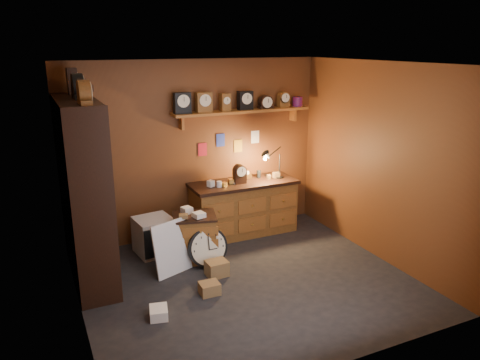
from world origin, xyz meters
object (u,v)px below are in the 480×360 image
at_px(low_cabinet, 195,235).
at_px(big_round_clock, 208,247).
at_px(workbench, 244,205).
at_px(shelving_unit, 81,185).

relative_size(low_cabinet, big_round_clock, 1.36).
bearing_deg(low_cabinet, big_round_clock, -55.56).
bearing_deg(big_round_clock, workbench, 41.97).
xyz_separation_m(shelving_unit, big_round_clock, (1.50, -0.35, -0.98)).
bearing_deg(low_cabinet, shelving_unit, -168.93).
distance_m(workbench, big_round_clock, 1.27).
relative_size(workbench, big_round_clock, 3.04).
bearing_deg(big_round_clock, low_cabinet, 109.58).
xyz_separation_m(workbench, big_round_clock, (-0.94, -0.84, -0.20)).
xyz_separation_m(shelving_unit, workbench, (2.44, 0.49, -0.78)).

